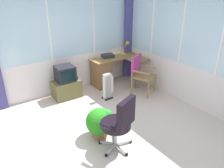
# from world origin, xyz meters

# --- Properties ---
(ground) EXTENTS (5.60, 5.57, 0.06)m
(ground) POSITION_xyz_m (0.00, 0.00, -0.03)
(ground) COLOR beige
(north_window_panel) EXTENTS (4.60, 0.07, 2.72)m
(north_window_panel) POSITION_xyz_m (0.00, 2.31, 1.36)
(north_window_panel) COLOR silver
(north_window_panel) RESTS_ON ground
(east_window_panel) EXTENTS (0.07, 4.57, 2.72)m
(east_window_panel) POSITION_xyz_m (2.33, 0.00, 1.36)
(east_window_panel) COLOR silver
(east_window_panel) RESTS_ON ground
(curtain_corner) EXTENTS (0.24, 0.10, 2.62)m
(curtain_corner) POSITION_xyz_m (2.20, 2.18, 1.31)
(curtain_corner) COLOR #454286
(curtain_corner) RESTS_ON ground
(desk) EXTENTS (1.34, 0.93, 0.73)m
(desk) POSITION_xyz_m (1.25, 1.99, 0.40)
(desk) COLOR olive
(desk) RESTS_ON ground
(desk_lamp) EXTENTS (0.23, 0.20, 0.37)m
(desk_lamp) POSITION_xyz_m (2.05, 2.04, 0.98)
(desk_lamp) COLOR yellow
(desk_lamp) RESTS_ON desk
(tv_remote) EXTENTS (0.10, 0.16, 0.02)m
(tv_remote) POSITION_xyz_m (1.97, 1.58, 0.74)
(tv_remote) COLOR black
(tv_remote) RESTS_ON desk
(paper_tray) EXTENTS (0.34, 0.28, 0.09)m
(paper_tray) POSITION_xyz_m (1.44, 2.09, 0.78)
(paper_tray) COLOR #252D2F
(paper_tray) RESTS_ON desk
(wooden_armchair) EXTENTS (0.64, 0.64, 0.96)m
(wooden_armchair) POSITION_xyz_m (1.76, 1.17, 0.60)
(wooden_armchair) COLOR olive
(wooden_armchair) RESTS_ON ground
(office_chair) EXTENTS (0.63, 0.56, 0.96)m
(office_chair) POSITION_xyz_m (0.08, -0.29, 0.54)
(office_chair) COLOR #B7B7BF
(office_chair) RESTS_ON ground
(tv_on_stand) EXTENTS (0.65, 0.46, 0.79)m
(tv_on_stand) POSITION_xyz_m (0.15, 1.96, 0.35)
(tv_on_stand) COLOR brown
(tv_on_stand) RESTS_ON ground
(space_heater) EXTENTS (0.27, 0.18, 0.63)m
(space_heater) POSITION_xyz_m (0.93, 1.32, 0.32)
(space_heater) COLOR silver
(space_heater) RESTS_ON ground
(potted_plant) EXTENTS (0.49, 0.49, 0.55)m
(potted_plant) POSITION_xyz_m (-0.00, 0.17, 0.31)
(potted_plant) COLOR #976038
(potted_plant) RESTS_ON ground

